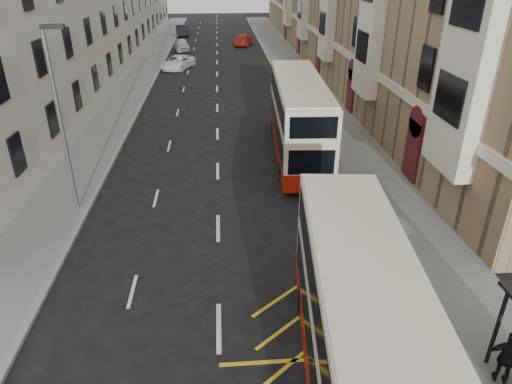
{
  "coord_description": "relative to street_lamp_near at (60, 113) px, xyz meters",
  "views": [
    {
      "loc": [
        0.33,
        -6.89,
        10.3
      ],
      "look_at": [
        1.53,
        8.62,
        2.38
      ],
      "focal_mm": 32.0,
      "sensor_mm": 36.0,
      "label": 1
    }
  ],
  "objects": [
    {
      "name": "pavement_right",
      "position": [
        14.35,
        18.0,
        -4.56
      ],
      "size": [
        4.0,
        120.0,
        0.15
      ],
      "primitive_type": "cube",
      "color": "slate",
      "rests_on": "ground"
    },
    {
      "name": "pavement_left",
      "position": [
        -1.15,
        18.0,
        -4.56
      ],
      "size": [
        3.0,
        120.0,
        0.15
      ],
      "primitive_type": "cube",
      "color": "slate",
      "rests_on": "ground"
    },
    {
      "name": "kerb_right",
      "position": [
        12.35,
        18.0,
        -4.56
      ],
      "size": [
        0.25,
        120.0,
        0.15
      ],
      "primitive_type": "cube",
      "color": "gray",
      "rests_on": "ground"
    },
    {
      "name": "kerb_left",
      "position": [
        0.35,
        18.0,
        -4.56
      ],
      "size": [
        0.25,
        120.0,
        0.15
      ],
      "primitive_type": "cube",
      "color": "gray",
      "rests_on": "ground"
    },
    {
      "name": "road_markings",
      "position": [
        6.35,
        33.0,
        -4.63
      ],
      "size": [
        10.0,
        110.0,
        0.01
      ],
      "primitive_type": null,
      "color": "silver",
      "rests_on": "ground"
    },
    {
      "name": "terrace_left",
      "position": [
        -7.08,
        33.5,
        1.88
      ],
      "size": [
        9.18,
        79.0,
        13.25
      ],
      "color": "beige",
      "rests_on": "ground"
    },
    {
      "name": "guard_railing",
      "position": [
        12.6,
        -6.25,
        -3.78
      ],
      "size": [
        0.06,
        6.56,
        1.01
      ],
      "color": "red",
      "rests_on": "pavement_right"
    },
    {
      "name": "street_lamp_near",
      "position": [
        0.0,
        0.0,
        0.0
      ],
      "size": [
        0.93,
        0.18,
        8.0
      ],
      "color": "slate",
      "rests_on": "pavement_left"
    },
    {
      "name": "street_lamp_far",
      "position": [
        0.0,
        30.0,
        0.0
      ],
      "size": [
        0.93,
        0.18,
        8.0
      ],
      "color": "slate",
      "rests_on": "pavement_left"
    },
    {
      "name": "double_decker_front",
      "position": [
        9.84,
        -11.01,
        -2.48
      ],
      "size": [
        3.46,
        10.8,
        4.23
      ],
      "rotation": [
        0.0,
        0.0,
        -0.1
      ],
      "color": "beige",
      "rests_on": "ground"
    },
    {
      "name": "double_decker_rear",
      "position": [
        11.05,
        5.91,
        -2.35
      ],
      "size": [
        3.16,
        11.36,
        4.48
      ],
      "rotation": [
        0.0,
        0.0,
        -0.05
      ],
      "color": "beige",
      "rests_on": "ground"
    },
    {
      "name": "pedestrian_far",
      "position": [
        13.93,
        -10.76,
        -3.65
      ],
      "size": [
        1.05,
        0.82,
        1.67
      ],
      "primitive_type": "imported",
      "rotation": [
        0.0,
        0.0,
        2.64
      ],
      "color": "black",
      "rests_on": "pavement_right"
    },
    {
      "name": "white_van",
      "position": [
        2.26,
        30.66,
        -3.96
      ],
      "size": [
        3.8,
        5.35,
        1.36
      ],
      "primitive_type": "imported",
      "rotation": [
        0.0,
        0.0,
        -0.35
      ],
      "color": "white",
      "rests_on": "ground"
    },
    {
      "name": "car_silver",
      "position": [
        1.92,
        41.72,
        -3.9
      ],
      "size": [
        2.46,
        4.53,
        1.46
      ],
      "primitive_type": "imported",
      "rotation": [
        0.0,
        0.0,
        0.18
      ],
      "color": "#AFB1B7",
      "rests_on": "ground"
    },
    {
      "name": "car_dark",
      "position": [
        1.15,
        54.45,
        -3.84
      ],
      "size": [
        2.39,
        5.01,
        1.59
      ],
      "primitive_type": "imported",
      "rotation": [
        0.0,
        0.0,
        0.15
      ],
      "color": "black",
      "rests_on": "ground"
    },
    {
      "name": "car_red",
      "position": [
        9.98,
        45.29,
        -3.9
      ],
      "size": [
        3.35,
        5.43,
        1.47
      ],
      "primitive_type": "imported",
      "rotation": [
        0.0,
        0.0,
        2.87
      ],
      "color": "maroon",
      "rests_on": "ground"
    }
  ]
}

